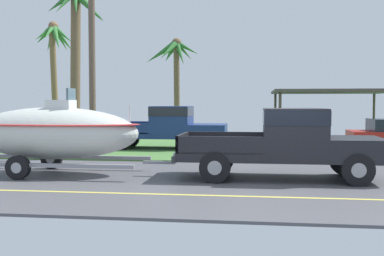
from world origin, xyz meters
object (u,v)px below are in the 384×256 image
at_px(palm_tree_near_left, 76,33).
at_px(palm_tree_near_right, 174,62).
at_px(pickup_truck_towing, 293,140).
at_px(parked_pickup_background, 171,126).
at_px(boat_on_trailer, 52,133).
at_px(carport_awning, 332,93).
at_px(palm_tree_far_right, 54,49).
at_px(utility_pole, 92,51).

distance_m(palm_tree_near_left, palm_tree_near_right, 7.42).
bearing_deg(pickup_truck_towing, parked_pickup_background, 121.64).
bearing_deg(boat_on_trailer, parked_pickup_background, 74.19).
relative_size(boat_on_trailer, parked_pickup_background, 1.11).
relative_size(boat_on_trailer, palm_tree_near_right, 1.10).
distance_m(parked_pickup_background, palm_tree_near_left, 5.85).
height_order(boat_on_trailer, palm_tree_near_left, palm_tree_near_left).
bearing_deg(boat_on_trailer, carport_awning, 53.47).
bearing_deg(palm_tree_near_left, boat_on_trailer, -74.19).
bearing_deg(palm_tree_near_left, palm_tree_far_right, 121.74).
distance_m(parked_pickup_background, palm_tree_far_right, 10.18).
height_order(parked_pickup_background, palm_tree_near_left, palm_tree_near_left).
height_order(pickup_truck_towing, palm_tree_far_right, palm_tree_far_right).
height_order(carport_awning, palm_tree_near_left, palm_tree_near_left).
bearing_deg(pickup_truck_towing, boat_on_trailer, -180.00).
bearing_deg(boat_on_trailer, pickup_truck_towing, 0.00).
bearing_deg(palm_tree_near_right, parked_pickup_background, -81.20).
height_order(palm_tree_near_left, utility_pole, utility_pole).
bearing_deg(palm_tree_near_right, palm_tree_far_right, -169.94).
relative_size(pickup_truck_towing, palm_tree_far_right, 0.84).
height_order(boat_on_trailer, parked_pickup_background, boat_on_trailer).
relative_size(boat_on_trailer, palm_tree_far_right, 0.95).
relative_size(palm_tree_near_left, palm_tree_far_right, 1.09).
height_order(parked_pickup_background, palm_tree_far_right, palm_tree_far_right).
relative_size(boat_on_trailer, palm_tree_near_left, 0.87).
height_order(boat_on_trailer, carport_awning, carport_awning).
distance_m(parked_pickup_background, carport_awning, 9.62).
distance_m(carport_awning, palm_tree_near_right, 8.87).
distance_m(boat_on_trailer, carport_awning, 16.42).
bearing_deg(pickup_truck_towing, carport_awning, 77.12).
relative_size(boat_on_trailer, utility_pole, 0.84).
bearing_deg(utility_pole, palm_tree_near_right, 82.66).
relative_size(palm_tree_near_left, utility_pole, 0.96).
height_order(pickup_truck_towing, palm_tree_near_right, palm_tree_near_right).
distance_m(palm_tree_near_left, utility_pole, 4.08).
distance_m(palm_tree_near_right, palm_tree_far_right, 6.74).
height_order(boat_on_trailer, palm_tree_near_right, palm_tree_near_right).
bearing_deg(palm_tree_near_left, parked_pickup_background, 0.94).
distance_m(boat_on_trailer, palm_tree_far_right, 14.56).
height_order(pickup_truck_towing, parked_pickup_background, parked_pickup_background).
relative_size(parked_pickup_background, palm_tree_near_right, 1.00).
relative_size(boat_on_trailer, carport_awning, 1.03).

